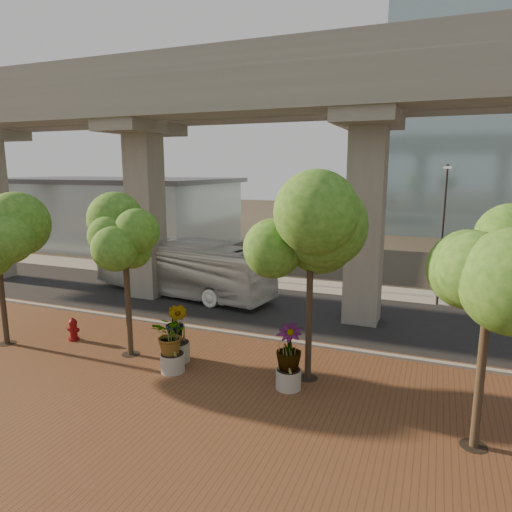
% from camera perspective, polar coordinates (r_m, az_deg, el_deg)
% --- Properties ---
extents(ground, '(160.00, 160.00, 0.00)m').
position_cam_1_polar(ground, '(22.40, -3.33, -7.82)').
color(ground, '#322F24').
rests_on(ground, ground).
extents(brick_plaza, '(70.00, 13.00, 0.06)m').
position_cam_1_polar(brick_plaza, '(16.07, -15.99, -15.96)').
color(brick_plaza, brown).
rests_on(brick_plaza, ground).
extents(asphalt_road, '(90.00, 8.00, 0.04)m').
position_cam_1_polar(asphalt_road, '(24.13, -1.31, -6.38)').
color(asphalt_road, black).
rests_on(asphalt_road, ground).
extents(curb_strip, '(70.00, 0.25, 0.16)m').
position_cam_1_polar(curb_strip, '(20.69, -5.71, -9.24)').
color(curb_strip, gray).
rests_on(curb_strip, ground).
extents(far_sidewalk, '(90.00, 3.00, 0.06)m').
position_cam_1_polar(far_sidewalk, '(29.08, 2.95, -3.37)').
color(far_sidewalk, gray).
rests_on(far_sidewalk, ground).
extents(transit_viaduct, '(72.00, 5.60, 12.40)m').
position_cam_1_polar(transit_viaduct, '(23.05, -1.39, 11.15)').
color(transit_viaduct, gray).
rests_on(transit_viaduct, ground).
extents(station_pavilion, '(23.00, 13.00, 6.30)m').
position_cam_1_polar(station_pavilion, '(45.81, -17.77, 5.40)').
color(station_pavilion, '#B1C3CB').
rests_on(station_pavilion, ground).
extents(transit_bus, '(11.69, 4.64, 3.18)m').
position_cam_1_polar(transit_bus, '(26.47, -9.38, -1.46)').
color(transit_bus, silver).
rests_on(transit_bus, ground).
extents(fire_hydrant, '(0.49, 0.44, 0.98)m').
position_cam_1_polar(fire_hydrant, '(20.87, -21.86, -8.50)').
color(fire_hydrant, maroon).
rests_on(fire_hydrant, ground).
extents(planter_front, '(1.90, 1.90, 2.08)m').
position_cam_1_polar(planter_front, '(16.54, -10.49, -10.02)').
color(planter_front, '#A4A094').
rests_on(planter_front, ground).
extents(planter_right, '(2.04, 2.04, 2.18)m').
position_cam_1_polar(planter_right, '(15.12, 4.12, -11.68)').
color(planter_right, '#A09D90').
rests_on(planter_right, ground).
extents(planter_left, '(2.06, 2.06, 2.26)m').
position_cam_1_polar(planter_left, '(17.38, -9.88, -8.58)').
color(planter_left, gray).
rests_on(planter_left, ground).
extents(street_tree_near_west, '(3.38, 3.38, 6.15)m').
position_cam_1_polar(street_tree_near_west, '(17.60, -16.11, 2.20)').
color(street_tree_near_west, '#463928').
rests_on(street_tree_near_west, ground).
extents(street_tree_near_east, '(4.31, 4.31, 7.16)m').
position_cam_1_polar(street_tree_near_east, '(14.91, 6.90, 3.32)').
color(street_tree_near_east, '#463928').
rests_on(street_tree_near_east, ground).
extents(street_tree_far_east, '(3.69, 3.69, 6.39)m').
position_cam_1_polar(street_tree_far_east, '(12.38, 27.29, -1.68)').
color(street_tree_far_east, '#463928').
rests_on(street_tree_far_east, ground).
extents(streetlamp_west, '(0.45, 1.32, 9.08)m').
position_cam_1_polar(streetlamp_west, '(32.61, -13.62, 7.27)').
color(streetlamp_west, '#313136').
rests_on(streetlamp_west, ground).
extents(streetlamp_east, '(0.36, 1.07, 7.35)m').
position_cam_1_polar(streetlamp_east, '(25.33, 22.33, 3.53)').
color(streetlamp_east, '#2B2B30').
rests_on(streetlamp_east, ground).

